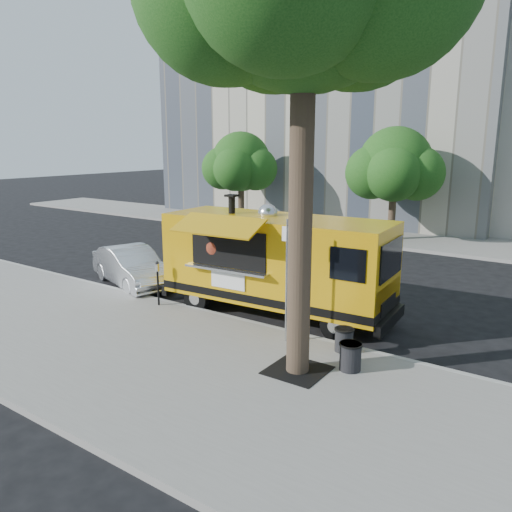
{
  "coord_description": "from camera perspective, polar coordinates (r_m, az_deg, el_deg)",
  "views": [
    {
      "loc": [
        7.45,
        -11.34,
        4.88
      ],
      "look_at": [
        -0.41,
        0.0,
        1.73
      ],
      "focal_mm": 35.0,
      "sensor_mm": 36.0,
      "label": 1
    }
  ],
  "objects": [
    {
      "name": "far_tree_b",
      "position": [
        25.5,
        15.59,
        10.05
      ],
      "size": [
        3.6,
        3.6,
        5.5
      ],
      "color": "#33261C",
      "rests_on": "far_sidewalk"
    },
    {
      "name": "building_left",
      "position": [
        37.43,
        10.57,
        23.62
      ],
      "size": [
        22.0,
        14.0,
        24.0
      ],
      "primitive_type": "cube",
      "color": "#A9A18C",
      "rests_on": "ground"
    },
    {
      "name": "trash_bin_left",
      "position": [
        11.85,
        10.03,
        -9.31
      ],
      "size": [
        0.46,
        0.46,
        0.55
      ],
      "color": "black",
      "rests_on": "sidewalk"
    },
    {
      "name": "far_sidewalk",
      "position": [
        26.37,
        17.73,
        1.75
      ],
      "size": [
        60.0,
        5.0,
        0.15
      ],
      "primitive_type": "cube",
      "color": "gray",
      "rests_on": "ground"
    },
    {
      "name": "sidewalk",
      "position": [
        11.51,
        -9.93,
        -12.02
      ],
      "size": [
        60.0,
        6.0,
        0.15
      ],
      "primitive_type": "cube",
      "color": "gray",
      "rests_on": "ground"
    },
    {
      "name": "sign_post",
      "position": [
        11.82,
        3.53,
        -2.02
      ],
      "size": [
        0.28,
        0.06,
        3.0
      ],
      "color": "silver",
      "rests_on": "sidewalk"
    },
    {
      "name": "curb",
      "position": [
        13.67,
        -0.81,
        -7.71
      ],
      "size": [
        60.0,
        0.14,
        0.16
      ],
      "primitive_type": "cube",
      "color": "#999993",
      "rests_on": "ground"
    },
    {
      "name": "tree_well",
      "position": [
        10.9,
        4.75,
        -12.88
      ],
      "size": [
        1.2,
        1.2,
        0.02
      ],
      "primitive_type": "cube",
      "color": "black",
      "rests_on": "sidewalk"
    },
    {
      "name": "food_truck",
      "position": [
        14.15,
        2.15,
        -0.61
      ],
      "size": [
        6.95,
        3.47,
        3.37
      ],
      "rotation": [
        0.0,
        0.0,
        0.06
      ],
      "color": "#D69B0B",
      "rests_on": "ground"
    },
    {
      "name": "parking_meter",
      "position": [
        14.97,
        -11.17,
        -2.48
      ],
      "size": [
        0.11,
        0.11,
        1.33
      ],
      "color": "black",
      "rests_on": "sidewalk"
    },
    {
      "name": "sedan",
      "position": [
        17.84,
        -14.02,
        -1.18
      ],
      "size": [
        4.31,
        2.66,
        1.34
      ],
      "primitive_type": "imported",
      "rotation": [
        0.0,
        0.0,
        1.24
      ],
      "color": "silver",
      "rests_on": "ground"
    },
    {
      "name": "far_tree_a",
      "position": [
        29.4,
        -1.74,
        10.7
      ],
      "size": [
        3.42,
        3.42,
        5.36
      ],
      "color": "#33261C",
      "rests_on": "far_sidewalk"
    },
    {
      "name": "trash_bin_right",
      "position": [
        10.95,
        10.74,
        -11.13
      ],
      "size": [
        0.5,
        0.5,
        0.6
      ],
      "color": "black",
      "rests_on": "sidewalk"
    },
    {
      "name": "ground",
      "position": [
        14.42,
        1.35,
        -6.92
      ],
      "size": [
        120.0,
        120.0,
        0.0
      ],
      "primitive_type": "plane",
      "color": "black",
      "rests_on": "ground"
    }
  ]
}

